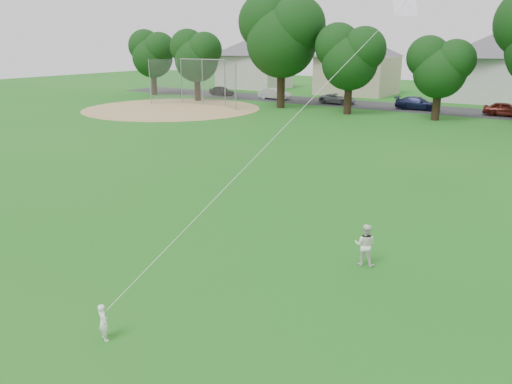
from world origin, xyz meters
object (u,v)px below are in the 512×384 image
Objects in this scene: older_boy at (365,245)px; kite at (287,125)px; toddler at (103,322)px; baseball_backstop at (200,83)px.

older_boy is 4.40m from kite.
baseball_backstop reaches higher than toddler.
kite reaches higher than baseball_backstop.
older_boy is at bearing 24.19° from kite.
older_boy is at bearing -43.09° from baseball_backstop.
kite is at bearing -46.36° from baseball_backstop.
baseball_backstop is at bearing 133.64° from kite.
older_boy is 0.09× the size of kite.
toddler is at bearing -101.03° from kite.
older_boy is 0.12× the size of baseball_backstop.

